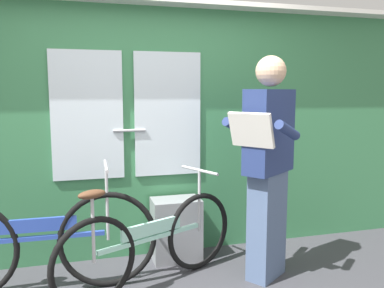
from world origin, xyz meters
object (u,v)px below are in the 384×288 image
at_px(bicycle_near_door, 37,243).
at_px(trash_bin_by_wall, 176,229).
at_px(passenger_reading_newspaper, 268,163).
at_px(bicycle_leaning_behind, 151,242).

height_order(bicycle_near_door, trash_bin_by_wall, bicycle_near_door).
xyz_separation_m(passenger_reading_newspaper, trash_bin_by_wall, (-0.62, 0.53, -0.66)).
bearing_deg(bicycle_near_door, trash_bin_by_wall, 18.20).
distance_m(bicycle_near_door, trash_bin_by_wall, 1.18).
distance_m(bicycle_near_door, bicycle_leaning_behind, 0.83).
xyz_separation_m(bicycle_leaning_behind, trash_bin_by_wall, (0.30, 0.44, -0.07)).
relative_size(bicycle_leaning_behind, passenger_reading_newspaper, 0.84).
bearing_deg(passenger_reading_newspaper, bicycle_leaning_behind, -41.49).
bearing_deg(passenger_reading_newspaper, bicycle_near_door, -42.00).
xyz_separation_m(bicycle_near_door, passenger_reading_newspaper, (1.74, -0.19, 0.54)).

